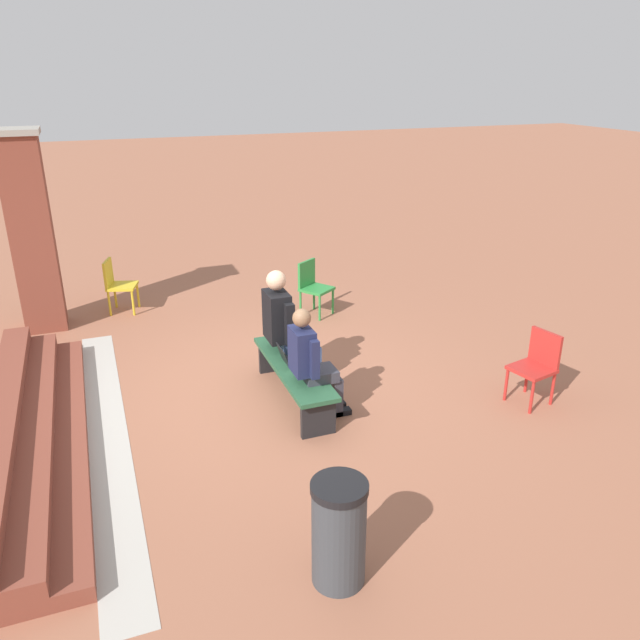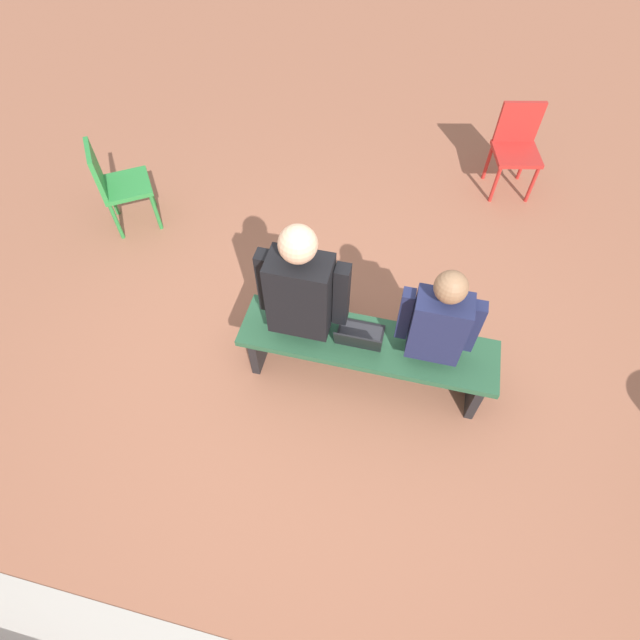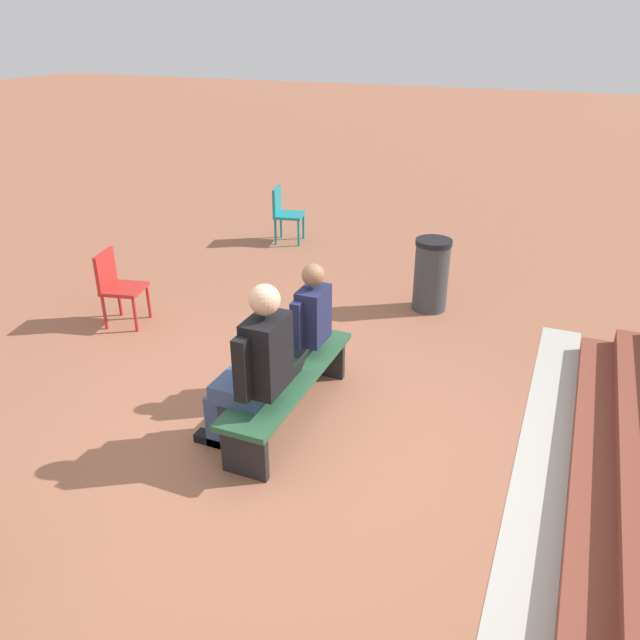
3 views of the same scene
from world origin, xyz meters
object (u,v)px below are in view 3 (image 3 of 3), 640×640
person_student (303,326)px  laptop (288,372)px  person_adult (254,366)px  plastic_chair_near_bench_right (117,283)px  bench (290,383)px  plastic_chair_far_left (284,211)px  litter_bin (431,275)px

person_student → laptop: person_student is taller
person_student → person_adult: bearing=-0.6°
plastic_chair_near_bench_right → bench: bearing=69.1°
laptop → plastic_chair_far_left: bearing=-154.1°
plastic_chair_near_bench_right → plastic_chair_far_left: bearing=172.1°
plastic_chair_far_left → litter_bin: (1.61, 2.67, -0.05)m
plastic_chair_far_left → litter_bin: litter_bin is taller
plastic_chair_near_bench_right → laptop: bearing=68.0°
bench → person_adult: person_adult is taller
person_adult → plastic_chair_near_bench_right: person_adult is taller
plastic_chair_near_bench_right → person_student: bearing=77.4°
bench → person_student: size_ratio=1.40×
person_student → person_adult: size_ratio=0.89×
person_student → plastic_chair_near_bench_right: 2.58m
bench → litter_bin: size_ratio=2.09×
person_adult → plastic_chair_near_bench_right: bearing=-120.0°
bench → person_adult: 0.61m
litter_bin → plastic_chair_far_left: bearing=-121.0°
person_adult → litter_bin: bearing=168.8°
plastic_chair_near_bench_right → litter_bin: bearing=118.8°
laptop → litter_bin: bearing=168.9°
person_student → plastic_chair_far_left: person_student is taller
bench → laptop: bearing=11.1°
person_adult → bench: bearing=171.0°
person_student → laptop: size_ratio=4.01×
person_student → plastic_chair_near_bench_right: (-0.56, -2.51, -0.21)m
person_student → person_adult: person_adult is taller
bench → person_student: person_student is taller
litter_bin → person_student: bearing=-15.1°
plastic_chair_far_left → litter_bin: bearing=59.0°
person_adult → plastic_chair_near_bench_right: size_ratio=1.71×
laptop → bench: bearing=-168.9°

